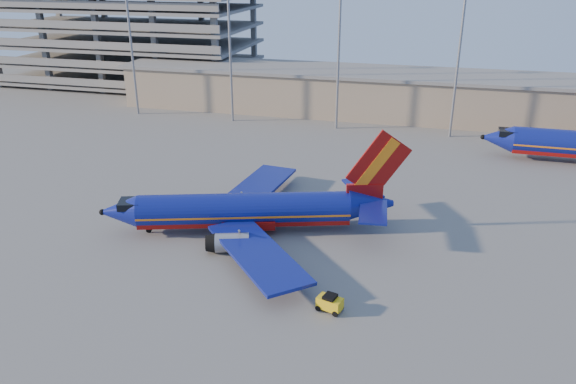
# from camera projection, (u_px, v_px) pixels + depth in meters

# --- Properties ---
(ground) EXTENTS (220.00, 220.00, 0.00)m
(ground) POSITION_uv_depth(u_px,v_px,m) (304.00, 248.00, 60.06)
(ground) COLOR slate
(ground) RESTS_ON ground
(terminal_building) EXTENTS (122.00, 16.00, 8.50)m
(terminal_building) POSITION_uv_depth(u_px,v_px,m) (425.00, 95.00, 107.72)
(terminal_building) COLOR gray
(terminal_building) RESTS_ON ground
(parking_garage) EXTENTS (62.00, 32.00, 21.40)m
(parking_garage) POSITION_uv_depth(u_px,v_px,m) (128.00, 33.00, 136.32)
(parking_garage) COLOR slate
(parking_garage) RESTS_ON ground
(light_mast_row) EXTENTS (101.60, 1.60, 28.65)m
(light_mast_row) POSITION_uv_depth(u_px,v_px,m) (399.00, 30.00, 93.11)
(light_mast_row) COLOR gray
(light_mast_row) RESTS_ON ground
(aircraft_main) EXTENTS (33.35, 31.55, 11.67)m
(aircraft_main) POSITION_uv_depth(u_px,v_px,m) (251.00, 210.00, 62.97)
(aircraft_main) COLOR navy
(aircraft_main) RESTS_ON ground
(baggage_tug) EXTENTS (2.47, 1.87, 1.58)m
(baggage_tug) POSITION_uv_depth(u_px,v_px,m) (330.00, 303.00, 49.04)
(baggage_tug) COLOR yellow
(baggage_tug) RESTS_ON ground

